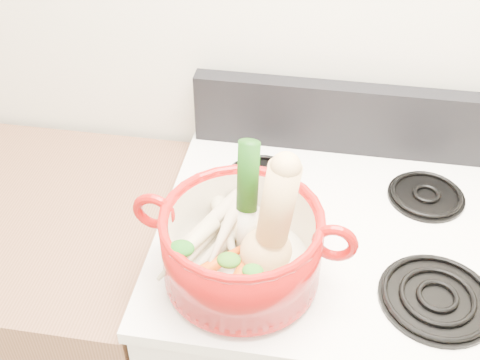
# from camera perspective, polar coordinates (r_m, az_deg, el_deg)

# --- Properties ---
(wall_back) EXTENTS (3.50, 0.02, 2.60)m
(wall_back) POSITION_cam_1_polar(r_m,az_deg,el_deg) (1.42, 11.56, 15.61)
(wall_back) COLOR silver
(wall_back) RESTS_ON floor
(cooktop) EXTENTS (0.78, 0.67, 0.03)m
(cooktop) POSITION_cam_1_polar(r_m,az_deg,el_deg) (1.33, 9.38, -5.20)
(cooktop) COLOR white
(cooktop) RESTS_ON stove_body
(control_backsplash) EXTENTS (0.76, 0.05, 0.18)m
(control_backsplash) POSITION_cam_1_polar(r_m,az_deg,el_deg) (1.50, 10.25, 5.75)
(control_backsplash) COLOR black
(control_backsplash) RESTS_ON cooktop
(burner_front_left) EXTENTS (0.22, 0.22, 0.02)m
(burner_front_left) POSITION_cam_1_polar(r_m,az_deg,el_deg) (1.21, 0.09, -8.73)
(burner_front_left) COLOR black
(burner_front_left) RESTS_ON cooktop
(burner_front_right) EXTENTS (0.22, 0.22, 0.02)m
(burner_front_right) POSITION_cam_1_polar(r_m,az_deg,el_deg) (1.23, 18.21, -10.50)
(burner_front_right) COLOR black
(burner_front_right) RESTS_ON cooktop
(burner_back_left) EXTENTS (0.17, 0.17, 0.02)m
(burner_back_left) POSITION_cam_1_polar(r_m,az_deg,el_deg) (1.42, 2.07, 0.27)
(burner_back_left) COLOR black
(burner_back_left) RESTS_ON cooktop
(burner_back_right) EXTENTS (0.17, 0.17, 0.02)m
(burner_back_right) POSITION_cam_1_polar(r_m,az_deg,el_deg) (1.44, 17.25, -1.34)
(burner_back_right) COLOR black
(burner_back_right) RESTS_ON cooktop
(dutch_oven) EXTENTS (0.33, 0.33, 0.15)m
(dutch_oven) POSITION_cam_1_polar(r_m,az_deg,el_deg) (1.14, 0.17, -6.28)
(dutch_oven) COLOR #9C0B0A
(dutch_oven) RESTS_ON burner_front_left
(pot_handle_left) EXTENTS (0.09, 0.03, 0.08)m
(pot_handle_left) POSITION_cam_1_polar(r_m,az_deg,el_deg) (1.15, -8.17, -2.96)
(pot_handle_left) COLOR #9C0B0A
(pot_handle_left) RESTS_ON dutch_oven
(pot_handle_right) EXTENTS (0.09, 0.03, 0.08)m
(pot_handle_right) POSITION_cam_1_polar(r_m,az_deg,el_deg) (1.09, 8.99, -5.92)
(pot_handle_right) COLOR #9C0B0A
(pot_handle_right) RESTS_ON dutch_oven
(squash) EXTENTS (0.16, 0.14, 0.26)m
(squash) POSITION_cam_1_polar(r_m,az_deg,el_deg) (1.07, 2.60, -3.76)
(squash) COLOR #E4BE74
(squash) RESTS_ON dutch_oven
(leek) EXTENTS (0.05, 0.07, 0.27)m
(leek) POSITION_cam_1_polar(r_m,az_deg,el_deg) (1.10, 0.67, -1.94)
(leek) COLOR white
(leek) RESTS_ON dutch_oven
(ginger) EXTENTS (0.11, 0.09, 0.05)m
(ginger) POSITION_cam_1_polar(r_m,az_deg,el_deg) (1.20, 0.60, -4.61)
(ginger) COLOR tan
(ginger) RESTS_ON dutch_oven
(parsnip_0) EXTENTS (0.15, 0.22, 0.06)m
(parsnip_0) POSITION_cam_1_polar(r_m,az_deg,el_deg) (1.17, -1.99, -6.27)
(parsnip_0) COLOR beige
(parsnip_0) RESTS_ON dutch_oven
(parsnip_1) EXTENTS (0.11, 0.21, 0.06)m
(parsnip_1) POSITION_cam_1_polar(r_m,az_deg,el_deg) (1.18, -3.53, -5.61)
(parsnip_1) COLOR beige
(parsnip_1) RESTS_ON dutch_oven
(parsnip_2) EXTENTS (0.12, 0.20, 0.06)m
(parsnip_2) POSITION_cam_1_polar(r_m,az_deg,el_deg) (1.19, -1.49, -3.95)
(parsnip_2) COLOR beige
(parsnip_2) RESTS_ON dutch_oven
(parsnip_3) EXTENTS (0.11, 0.16, 0.05)m
(parsnip_3) POSITION_cam_1_polar(r_m,az_deg,el_deg) (1.14, -5.08, -6.44)
(parsnip_3) COLOR beige
(parsnip_3) RESTS_ON dutch_oven
(parsnip_4) EXTENTS (0.16, 0.20, 0.06)m
(parsnip_4) POSITION_cam_1_polar(r_m,az_deg,el_deg) (1.18, -3.16, -4.11)
(parsnip_4) COLOR beige
(parsnip_4) RESTS_ON dutch_oven
(parsnip_5) EXTENTS (0.07, 0.20, 0.05)m
(parsnip_5) POSITION_cam_1_polar(r_m,az_deg,el_deg) (1.16, -1.24, -4.36)
(parsnip_5) COLOR beige
(parsnip_5) RESTS_ON dutch_oven
(carrot_0) EXTENTS (0.06, 0.16, 0.05)m
(carrot_0) POSITION_cam_1_polar(r_m,az_deg,el_deg) (1.14, 0.41, -8.13)
(carrot_0) COLOR #DE5B0B
(carrot_0) RESTS_ON dutch_oven
(carrot_1) EXTENTS (0.14, 0.14, 0.05)m
(carrot_1) POSITION_cam_1_polar(r_m,az_deg,el_deg) (1.13, -2.02, -7.91)
(carrot_1) COLOR #BA3D09
(carrot_1) RESTS_ON dutch_oven
(carrot_2) EXTENTS (0.05, 0.15, 0.04)m
(carrot_2) POSITION_cam_1_polar(r_m,az_deg,el_deg) (1.11, 1.10, -9.12)
(carrot_2) COLOR #D64C0A
(carrot_2) RESTS_ON dutch_oven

